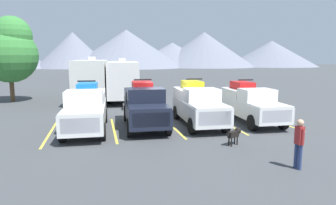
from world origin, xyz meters
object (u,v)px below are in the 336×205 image
at_px(pickup_truck_a, 86,108).
at_px(pickup_truck_c, 198,104).
at_px(pickup_truck_d, 251,103).
at_px(camper_trailer_b, 123,79).
at_px(pickup_truck_b, 144,105).
at_px(person_a, 299,141).
at_px(dog, 235,133).
at_px(camper_trailer_a, 92,79).

distance_m(pickup_truck_a, pickup_truck_c, 6.16).
xyz_separation_m(pickup_truck_d, camper_trailer_b, (-6.71, 9.81, 0.84)).
distance_m(pickup_truck_b, person_a, 8.60).
xyz_separation_m(pickup_truck_b, camper_trailer_b, (-0.37, 9.58, 0.77)).
bearing_deg(pickup_truck_a, pickup_truck_c, -0.66).
height_order(pickup_truck_c, dog, pickup_truck_c).
xyz_separation_m(pickup_truck_c, dog, (0.28, -4.23, -0.66)).
distance_m(pickup_truck_a, camper_trailer_b, 10.09).
bearing_deg(camper_trailer_b, dog, -75.21).
bearing_deg(pickup_truck_c, person_a, -81.47).
relative_size(pickup_truck_d, dog, 7.02).
bearing_deg(dog, camper_trailer_a, 114.03).
xyz_separation_m(pickup_truck_a, person_a, (7.26, -7.44, -0.17)).
relative_size(pickup_truck_d, camper_trailer_a, 0.69).
bearing_deg(pickup_truck_c, camper_trailer_b, 109.31).
height_order(pickup_truck_b, camper_trailer_a, camper_trailer_a).
distance_m(pickup_truck_a, pickup_truck_d, 9.45).
distance_m(camper_trailer_a, camper_trailer_b, 2.60).
height_order(camper_trailer_a, camper_trailer_b, camper_trailer_a).
bearing_deg(camper_trailer_a, camper_trailer_b, -2.79).
relative_size(pickup_truck_a, person_a, 3.34).
xyz_separation_m(camper_trailer_a, person_a, (7.12, -17.24, -1.03)).
distance_m(person_a, dog, 3.28).
distance_m(pickup_truck_b, camper_trailer_b, 9.62).
bearing_deg(pickup_truck_c, dog, -86.27).
bearing_deg(pickup_truck_b, pickup_truck_a, -178.19).
height_order(pickup_truck_b, pickup_truck_d, pickup_truck_b).
bearing_deg(person_a, pickup_truck_c, 98.53).
height_order(pickup_truck_d, camper_trailer_a, camper_trailer_a).
height_order(pickup_truck_b, pickup_truck_c, pickup_truck_b).
distance_m(pickup_truck_c, dog, 4.29).
height_order(person_a, dog, person_a).
bearing_deg(pickup_truck_d, dog, -125.89).
xyz_separation_m(pickup_truck_c, camper_trailer_b, (-3.42, 9.75, 0.79)).
distance_m(camper_trailer_a, person_a, 18.68).
relative_size(pickup_truck_d, camper_trailer_b, 0.72).
relative_size(pickup_truck_b, dog, 7.05).
distance_m(pickup_truck_b, dog, 5.56).
bearing_deg(pickup_truck_b, pickup_truck_d, -2.12).
relative_size(pickup_truck_b, pickup_truck_d, 1.00).
distance_m(pickup_truck_a, camper_trailer_a, 9.84).
distance_m(pickup_truck_c, camper_trailer_b, 10.36).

